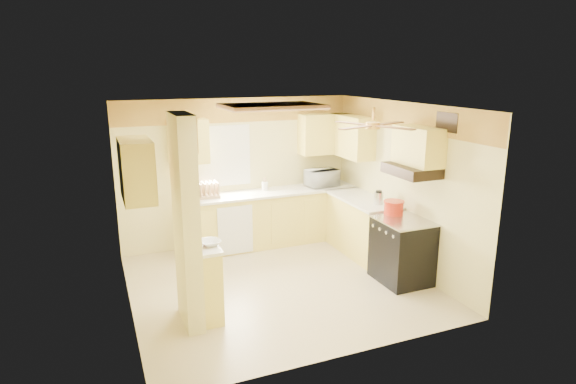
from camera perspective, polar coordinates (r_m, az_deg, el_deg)
name	(u,v)px	position (r m, az deg, el deg)	size (l,w,h in m)	color
floor	(279,284)	(6.95, -1.10, -10.87)	(4.00, 4.00, 0.00)	tan
ceiling	(278,106)	(6.30, -1.21, 10.16)	(4.00, 4.00, 0.00)	white
wall_back	(238,172)	(8.26, -5.94, 2.35)	(4.00, 4.00, 0.00)	#E0D389
wall_front	(347,246)	(4.87, 7.02, -6.34)	(4.00, 4.00, 0.00)	#E0D389
wall_left	(123,216)	(6.11, -18.94, -2.72)	(3.80, 3.80, 0.00)	#E0D389
wall_right	(402,186)	(7.45, 13.34, 0.70)	(3.80, 3.80, 0.00)	#E0D389
wallpaper_border	(237,110)	(8.09, -6.09, 9.62)	(4.00, 0.02, 0.40)	#F2BE47
partition_column	(186,223)	(5.65, -11.97, -3.60)	(0.20, 0.70, 2.50)	#E0D389
partition_ledge	(208,284)	(5.98, -9.46, -10.68)	(0.25, 0.55, 0.90)	#FFED66
ledge_top	(206,247)	(5.80, -9.65, -6.47)	(0.28, 0.58, 0.04)	white
lower_cabinets_back	(272,218)	(8.34, -1.91, -3.14)	(3.00, 0.60, 0.90)	#FFED66
lower_cabinets_right	(362,227)	(7.99, 8.76, -4.12)	(0.60, 1.40, 0.90)	#FFED66
countertop_back	(272,192)	(8.20, -1.91, -0.03)	(3.04, 0.64, 0.04)	white
countertop_right	(363,199)	(7.84, 8.83, -0.88)	(0.64, 1.44, 0.04)	white
dishwasher_panel	(235,230)	(7.85, -6.25, -4.53)	(0.58, 0.02, 0.80)	white
window	(223,156)	(8.13, -7.66, 4.26)	(0.92, 0.02, 1.02)	white
upper_cab_back_left	(189,141)	(7.79, -11.71, 5.89)	(0.60, 0.35, 0.70)	#FFED66
upper_cab_back_right	(325,134)	(8.56, 4.36, 6.89)	(0.90, 0.35, 0.70)	#FFED66
upper_cab_right	(352,136)	(8.28, 7.56, 6.55)	(0.35, 1.00, 0.70)	#FFED66
upper_cab_left_wall	(137,170)	(5.73, -17.51, 2.50)	(0.35, 0.75, 0.70)	#FFED66
upper_cab_over_stove	(418,146)	(6.78, 15.17, 5.29)	(0.35, 0.76, 0.52)	#FFED66
stove	(402,251)	(7.07, 13.37, -6.76)	(0.68, 0.77, 0.92)	black
range_hood	(411,170)	(6.78, 14.42, 2.51)	(0.50, 0.76, 0.14)	black
poster_menu	(193,171)	(5.52, -11.15, 2.46)	(0.02, 0.42, 0.57)	black
poster_nashville	(196,226)	(5.69, -10.84, -3.96)	(0.02, 0.42, 0.57)	black
ceiling_light_panel	(272,106)	(6.80, -1.96, 10.10)	(1.35, 0.95, 0.06)	brown
ceiling_fan	(373,125)	(6.14, 10.04, 7.83)	(1.15, 1.15, 0.26)	gold
vent_grate	(447,122)	(6.56, 18.32, 7.86)	(0.02, 0.40, 0.25)	black
microwave	(322,178)	(8.54, 4.05, 1.69)	(0.54, 0.37, 0.30)	white
bowl	(210,243)	(5.79, -9.19, -5.97)	(0.24, 0.24, 0.06)	white
dutch_oven	(394,207)	(7.14, 12.42, -1.79)	(0.30, 0.30, 0.20)	red
kettle	(379,198)	(7.52, 10.69, -0.68)	(0.14, 0.14, 0.22)	silver
dish_rack	(206,192)	(7.91, -9.74, 0.02)	(0.44, 0.33, 0.24)	tan
utensil_crock	(265,186)	(8.26, -2.75, 0.72)	(0.11, 0.11, 0.22)	white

